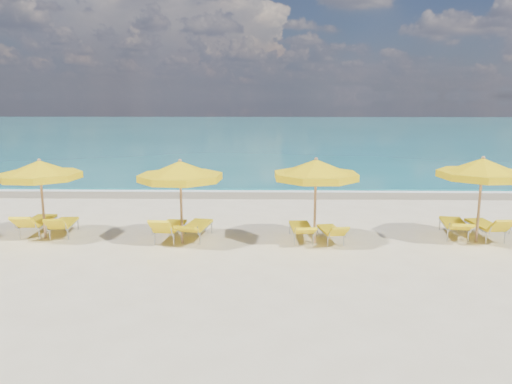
{
  "coord_description": "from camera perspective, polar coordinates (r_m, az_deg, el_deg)",
  "views": [
    {
      "loc": [
        0.33,
        -14.37,
        4.26
      ],
      "look_at": [
        0.0,
        1.5,
        1.2
      ],
      "focal_mm": 35.0,
      "sensor_mm": 36.0,
      "label": 1
    }
  ],
  "objects": [
    {
      "name": "ground_plane",
      "position": [
        14.99,
        -0.12,
        -5.6
      ],
      "size": [
        120.0,
        120.0,
        0.0
      ],
      "primitive_type": "plane",
      "color": "beige"
    },
    {
      "name": "ocean",
      "position": [
        62.51,
        0.88,
        6.99
      ],
      "size": [
        120.0,
        80.0,
        0.3
      ],
      "primitive_type": "cube",
      "color": "#146971",
      "rests_on": "ground"
    },
    {
      "name": "wet_sand_band",
      "position": [
        22.18,
        0.31,
        -0.16
      ],
      "size": [
        120.0,
        2.6,
        0.01
      ],
      "primitive_type": "cube",
      "color": "tan",
      "rests_on": "ground"
    },
    {
      "name": "foam_line",
      "position": [
        22.97,
        0.34,
        0.22
      ],
      "size": [
        120.0,
        1.2,
        0.03
      ],
      "primitive_type": "cube",
      "color": "white",
      "rests_on": "ground"
    },
    {
      "name": "whitecap_near",
      "position": [
        32.28,
        -10.15,
        3.15
      ],
      "size": [
        14.0,
        0.36,
        0.05
      ],
      "primitive_type": "cube",
      "color": "white",
      "rests_on": "ground"
    },
    {
      "name": "whitecap_far",
      "position": [
        39.36,
        12.45,
        4.44
      ],
      "size": [
        18.0,
        0.3,
        0.05
      ],
      "primitive_type": "cube",
      "color": "white",
      "rests_on": "ground"
    },
    {
      "name": "umbrella_2",
      "position": [
        16.13,
        -23.46,
        2.27
      ],
      "size": [
        2.99,
        2.99,
        2.45
      ],
      "rotation": [
        0.0,
        0.0,
        0.28
      ],
      "color": "tan",
      "rests_on": "ground"
    },
    {
      "name": "umbrella_3",
      "position": [
        14.44,
        -8.65,
        2.31
      ],
      "size": [
        3.08,
        3.08,
        2.5
      ],
      "rotation": [
        0.0,
        0.0,
        0.3
      ],
      "color": "tan",
      "rests_on": "ground"
    },
    {
      "name": "umbrella_4",
      "position": [
        14.41,
        6.86,
        2.49
      ],
      "size": [
        3.23,
        3.23,
        2.54
      ],
      "rotation": [
        0.0,
        0.0,
        -0.36
      ],
      "color": "tan",
      "rests_on": "ground"
    },
    {
      "name": "umbrella_5",
      "position": [
        15.81,
        24.45,
        2.41
      ],
      "size": [
        3.11,
        3.11,
        2.57
      ],
      "rotation": [
        0.0,
        0.0,
        -0.27
      ],
      "color": "tan",
      "rests_on": "ground"
    },
    {
      "name": "lounger_2_left",
      "position": [
        17.07,
        -23.68,
        -3.64
      ],
      "size": [
        0.72,
        2.01,
        0.86
      ],
      "rotation": [
        0.0,
        0.0,
        0.03
      ],
      "color": "#A5A8AD",
      "rests_on": "ground"
    },
    {
      "name": "lounger_2_right",
      "position": [
        16.64,
        -21.1,
        -3.89
      ],
      "size": [
        0.79,
        1.84,
        0.79
      ],
      "rotation": [
        0.0,
        0.0,
        0.11
      ],
      "color": "#A5A8AD",
      "rests_on": "ground"
    },
    {
      "name": "lounger_3_left",
      "position": [
        15.27,
        -9.78,
        -4.52
      ],
      "size": [
        0.84,
        1.94,
        0.88
      ],
      "rotation": [
        0.0,
        0.0,
        -0.11
      ],
      "color": "#A5A8AD",
      "rests_on": "ground"
    },
    {
      "name": "lounger_3_right",
      "position": [
        15.26,
        -6.81,
        -4.48
      ],
      "size": [
        0.94,
        2.04,
        0.71
      ],
      "rotation": [
        0.0,
        0.0,
        -0.17
      ],
      "color": "#A5A8AD",
      "rests_on": "ground"
    },
    {
      "name": "lounger_4_left",
      "position": [
        15.09,
        5.19,
        -4.66
      ],
      "size": [
        0.73,
        1.91,
        0.7
      ],
      "rotation": [
        0.0,
        0.0,
        0.07
      ],
      "color": "#A5A8AD",
      "rests_on": "ground"
    },
    {
      "name": "lounger_4_right",
      "position": [
        15.04,
        8.54,
        -4.88
      ],
      "size": [
        0.8,
        1.67,
        0.7
      ],
      "rotation": [
        0.0,
        0.0,
        0.17
      ],
      "color": "#A5A8AD",
      "rests_on": "ground"
    },
    {
      "name": "lounger_5_left",
      "position": [
        16.54,
        21.68,
        -3.96
      ],
      "size": [
        0.96,
        2.11,
        0.73
      ],
      "rotation": [
        0.0,
        0.0,
        -0.16
      ],
      "color": "#A5A8AD",
      "rests_on": "ground"
    },
    {
      "name": "lounger_5_right",
      "position": [
        16.73,
        24.75,
        -4.03
      ],
      "size": [
        0.78,
        1.93,
        0.87
      ],
      "rotation": [
        0.0,
        0.0,
        0.08
      ],
      "color": "#A5A8AD",
      "rests_on": "ground"
    }
  ]
}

